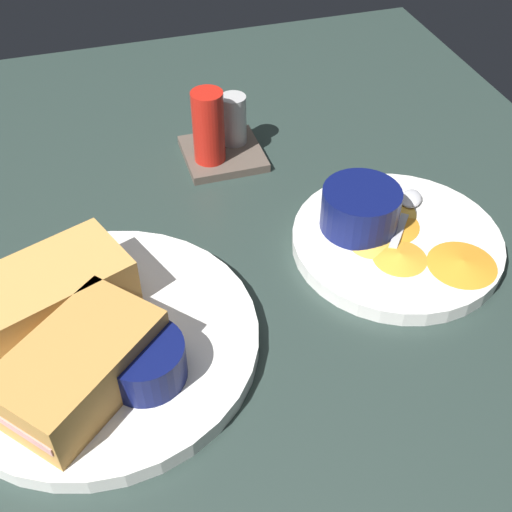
{
  "coord_description": "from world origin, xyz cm",
  "views": [
    {
      "loc": [
        -0.17,
        -41.57,
        44.91
      ],
      "look_at": [
        12.77,
        0.98,
        3.0
      ],
      "focal_mm": 46.07,
      "sensor_mm": 36.0,
      "label": 1
    }
  ],
  "objects_px": {
    "spoon_by_gravy_ramekin": "(410,206)",
    "spoon_by_dark_ramekin": "(102,341)",
    "sandwich_half_near": "(54,291)",
    "plate_chips_companion": "(398,241)",
    "sandwich_half_far": "(82,366)",
    "ramekin_light_gravy": "(362,207)",
    "ramekin_dark_sauce": "(147,359)",
    "condiment_caddy": "(220,134)",
    "plate_sandwich_main": "(104,340)"
  },
  "relations": [
    {
      "from": "sandwich_half_near",
      "to": "ramekin_light_gravy",
      "type": "bearing_deg",
      "value": 5.47
    },
    {
      "from": "sandwich_half_near",
      "to": "plate_chips_companion",
      "type": "relative_size",
      "value": 0.71
    },
    {
      "from": "plate_chips_companion",
      "to": "ramekin_dark_sauce",
      "type": "bearing_deg",
      "value": -160.51
    },
    {
      "from": "sandwich_half_near",
      "to": "ramekin_light_gravy",
      "type": "relative_size",
      "value": 1.91
    },
    {
      "from": "ramekin_light_gravy",
      "to": "spoon_by_dark_ramekin",
      "type": "bearing_deg",
      "value": -163.73
    },
    {
      "from": "spoon_by_dark_ramekin",
      "to": "plate_chips_companion",
      "type": "distance_m",
      "value": 0.31
    },
    {
      "from": "spoon_by_gravy_ramekin",
      "to": "condiment_caddy",
      "type": "relative_size",
      "value": 0.91
    },
    {
      "from": "ramekin_dark_sauce",
      "to": "condiment_caddy",
      "type": "relative_size",
      "value": 0.69
    },
    {
      "from": "sandwich_half_near",
      "to": "ramekin_dark_sauce",
      "type": "relative_size",
      "value": 2.26
    },
    {
      "from": "plate_chips_companion",
      "to": "spoon_by_gravy_ramekin",
      "type": "distance_m",
      "value": 0.05
    },
    {
      "from": "sandwich_half_far",
      "to": "ramekin_light_gravy",
      "type": "xyz_separation_m",
      "value": [
        0.29,
        0.12,
        -0.0
      ]
    },
    {
      "from": "plate_sandwich_main",
      "to": "spoon_by_gravy_ramekin",
      "type": "distance_m",
      "value": 0.34
    },
    {
      "from": "spoon_by_dark_ramekin",
      "to": "sandwich_half_far",
      "type": "bearing_deg",
      "value": -113.26
    },
    {
      "from": "plate_chips_companion",
      "to": "condiment_caddy",
      "type": "bearing_deg",
      "value": 122.79
    },
    {
      "from": "plate_sandwich_main",
      "to": "condiment_caddy",
      "type": "distance_m",
      "value": 0.3
    },
    {
      "from": "sandwich_half_far",
      "to": "plate_chips_companion",
      "type": "height_order",
      "value": "sandwich_half_far"
    },
    {
      "from": "plate_sandwich_main",
      "to": "spoon_by_gravy_ramekin",
      "type": "xyz_separation_m",
      "value": [
        0.33,
        0.08,
        0.01
      ]
    },
    {
      "from": "ramekin_light_gravy",
      "to": "spoon_by_gravy_ramekin",
      "type": "height_order",
      "value": "ramekin_light_gravy"
    },
    {
      "from": "spoon_by_gravy_ramekin",
      "to": "ramekin_dark_sauce",
      "type": "bearing_deg",
      "value": -156.25
    },
    {
      "from": "sandwich_half_near",
      "to": "condiment_caddy",
      "type": "xyz_separation_m",
      "value": [
        0.2,
        0.2,
        -0.01
      ]
    },
    {
      "from": "ramekin_light_gravy",
      "to": "plate_chips_companion",
      "type": "bearing_deg",
      "value": -39.81
    },
    {
      "from": "spoon_by_dark_ramekin",
      "to": "condiment_caddy",
      "type": "distance_m",
      "value": 0.31
    },
    {
      "from": "spoon_by_gravy_ramekin",
      "to": "spoon_by_dark_ramekin",
      "type": "bearing_deg",
      "value": -165.01
    },
    {
      "from": "plate_sandwich_main",
      "to": "sandwich_half_near",
      "type": "xyz_separation_m",
      "value": [
        -0.03,
        0.04,
        0.03
      ]
    },
    {
      "from": "ramekin_dark_sauce",
      "to": "ramekin_light_gravy",
      "type": "height_order",
      "value": "ramekin_light_gravy"
    },
    {
      "from": "ramekin_dark_sauce",
      "to": "spoon_by_dark_ramekin",
      "type": "xyz_separation_m",
      "value": [
        -0.03,
        0.04,
        -0.02
      ]
    },
    {
      "from": "sandwich_half_far",
      "to": "ramekin_light_gravy",
      "type": "bearing_deg",
      "value": 22.22
    },
    {
      "from": "spoon_by_dark_ramekin",
      "to": "ramekin_light_gravy",
      "type": "relative_size",
      "value": 1.12
    },
    {
      "from": "plate_sandwich_main",
      "to": "ramekin_light_gravy",
      "type": "height_order",
      "value": "ramekin_light_gravy"
    },
    {
      "from": "ramekin_light_gravy",
      "to": "condiment_caddy",
      "type": "bearing_deg",
      "value": 119.32
    },
    {
      "from": "ramekin_dark_sauce",
      "to": "sandwich_half_near",
      "type": "bearing_deg",
      "value": 124.59
    },
    {
      "from": "sandwich_half_near",
      "to": "plate_chips_companion",
      "type": "bearing_deg",
      "value": 0.45
    },
    {
      "from": "plate_sandwich_main",
      "to": "spoon_by_dark_ramekin",
      "type": "distance_m",
      "value": 0.02
    },
    {
      "from": "ramekin_dark_sauce",
      "to": "spoon_by_gravy_ramekin",
      "type": "height_order",
      "value": "ramekin_dark_sauce"
    },
    {
      "from": "spoon_by_dark_ramekin",
      "to": "condiment_caddy",
      "type": "xyz_separation_m",
      "value": [
        0.17,
        0.25,
        0.01
      ]
    },
    {
      "from": "sandwich_half_near",
      "to": "sandwich_half_far",
      "type": "distance_m",
      "value": 0.09
    },
    {
      "from": "sandwich_half_far",
      "to": "spoon_by_gravy_ramekin",
      "type": "distance_m",
      "value": 0.37
    },
    {
      "from": "plate_sandwich_main",
      "to": "ramekin_dark_sauce",
      "type": "distance_m",
      "value": 0.07
    },
    {
      "from": "ramekin_light_gravy",
      "to": "plate_sandwich_main",
      "type": "bearing_deg",
      "value": -165.65
    },
    {
      "from": "sandwich_half_far",
      "to": "ramekin_dark_sauce",
      "type": "height_order",
      "value": "sandwich_half_far"
    },
    {
      "from": "ramekin_light_gravy",
      "to": "spoon_by_gravy_ramekin",
      "type": "distance_m",
      "value": 0.06
    },
    {
      "from": "ramekin_dark_sauce",
      "to": "condiment_caddy",
      "type": "bearing_deg",
      "value": 65.13
    },
    {
      "from": "plate_sandwich_main",
      "to": "sandwich_half_near",
      "type": "relative_size",
      "value": 1.82
    },
    {
      "from": "sandwich_half_near",
      "to": "condiment_caddy",
      "type": "bearing_deg",
      "value": 45.5
    },
    {
      "from": "spoon_by_dark_ramekin",
      "to": "plate_sandwich_main",
      "type": "bearing_deg",
      "value": 80.56
    },
    {
      "from": "plate_chips_companion",
      "to": "plate_sandwich_main",
      "type": "bearing_deg",
      "value": -171.94
    },
    {
      "from": "sandwich_half_near",
      "to": "plate_chips_companion",
      "type": "height_order",
      "value": "sandwich_half_near"
    },
    {
      "from": "spoon_by_dark_ramekin",
      "to": "ramekin_light_gravy",
      "type": "height_order",
      "value": "ramekin_light_gravy"
    },
    {
      "from": "plate_chips_companion",
      "to": "ramekin_light_gravy",
      "type": "bearing_deg",
      "value": 140.19
    },
    {
      "from": "spoon_by_dark_ramekin",
      "to": "plate_chips_companion",
      "type": "xyz_separation_m",
      "value": [
        0.3,
        0.05,
        -0.01
      ]
    }
  ]
}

